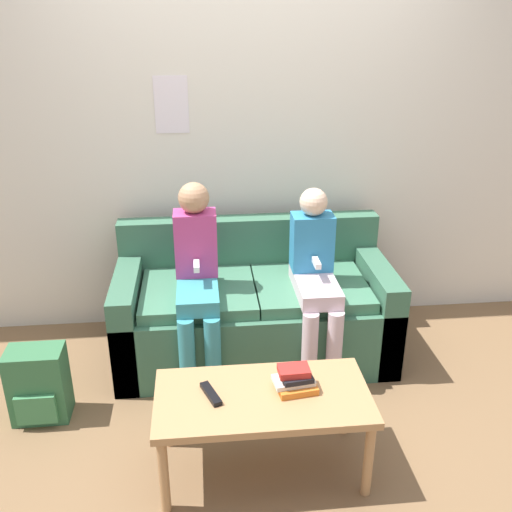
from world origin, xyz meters
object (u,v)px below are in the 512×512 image
(person_right, at_px, (315,274))
(person_left, at_px, (197,274))
(couch, at_px, (254,311))
(backpack, at_px, (39,385))
(tv_remote, at_px, (211,394))
(coffee_table, at_px, (263,404))

(person_right, bearing_deg, person_left, 179.23)
(person_left, height_order, person_right, person_left)
(couch, bearing_deg, person_left, -152.03)
(couch, relative_size, person_left, 1.45)
(couch, distance_m, backpack, 1.30)
(person_right, distance_m, tv_remote, 1.04)
(tv_remote, relative_size, backpack, 0.42)
(backpack, bearing_deg, tv_remote, -28.02)
(tv_remote, bearing_deg, person_right, 31.54)
(couch, distance_m, person_right, 0.50)
(coffee_table, height_order, tv_remote, tv_remote)
(person_left, xyz_separation_m, tv_remote, (0.05, -0.82, -0.21))
(couch, height_order, person_left, person_left)
(couch, xyz_separation_m, backpack, (-1.19, -0.53, -0.08))
(person_left, bearing_deg, person_right, -0.77)
(person_left, distance_m, tv_remote, 0.85)
(person_right, relative_size, tv_remote, 6.27)
(coffee_table, bearing_deg, couch, 86.59)
(coffee_table, xyz_separation_m, backpack, (-1.13, 0.49, -0.17))
(coffee_table, distance_m, person_right, 0.95)
(person_left, xyz_separation_m, person_right, (0.68, -0.01, -0.03))
(person_right, bearing_deg, backpack, -167.48)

